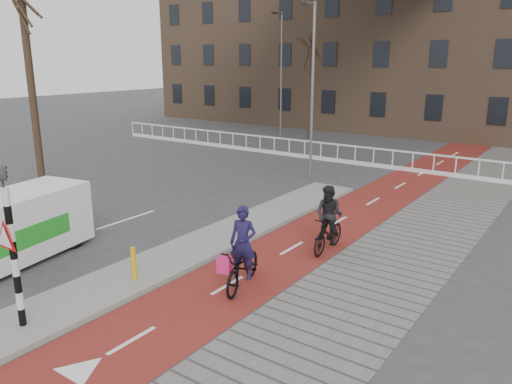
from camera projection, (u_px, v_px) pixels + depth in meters
The scene contains 15 objects.
ground at pixel (121, 300), 11.37m from camera, with size 120.00×120.00×0.00m, color #38383A.
bike_lane at pixel (362, 208), 18.41m from camera, with size 2.50×60.00×0.01m, color maroon.
sidewalk at pixel (440, 221), 16.85m from camera, with size 3.00×60.00×0.01m, color slate.
curb_island at pixel (211, 241), 14.90m from camera, with size 1.80×16.00×0.12m, color gray.
traffic_signal at pixel (10, 238), 9.60m from camera, with size 0.80×0.80×3.68m.
bollard at pixel (134, 263), 12.10m from camera, with size 0.12×0.12×0.81m, color #F0A90D.
cyclist_near at pixel (243, 261), 11.85m from camera, with size 1.19×2.06×2.02m.
cyclist_far at pixel (329, 225), 14.06m from camera, with size 0.84×1.79×1.91m.
van at pixel (10, 227), 13.29m from camera, with size 2.48×4.55×1.85m.
railing at pixel (305, 153), 27.48m from camera, with size 28.00×0.10×0.99m.
townhouse_row at pixel (434, 23), 36.22m from camera, with size 46.00×10.00×15.90m.
tree_left at pixel (31, 82), 20.96m from camera, with size 0.32×0.32×8.74m, color black.
tree_mid at pixel (311, 87), 33.40m from camera, with size 0.27×0.27×6.98m, color black.
streetlight_near at pixel (312, 95), 21.51m from camera, with size 0.12×0.12×7.61m, color slate.
streetlight_left at pixel (281, 77), 33.53m from camera, with size 0.12×0.12×8.26m, color slate.
Camera 1 is at (8.49, -6.65, 5.35)m, focal length 35.00 mm.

